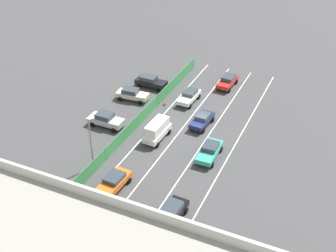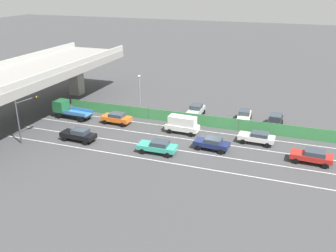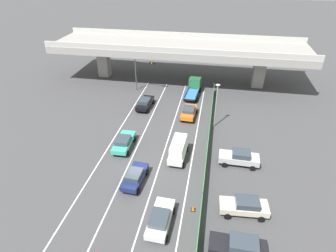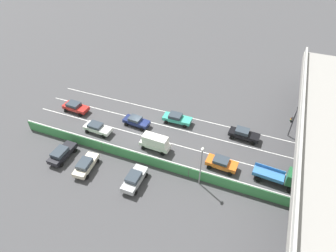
{
  "view_description": "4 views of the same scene",
  "coord_description": "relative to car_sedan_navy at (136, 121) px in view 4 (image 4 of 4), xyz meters",
  "views": [
    {
      "loc": [
        -15.47,
        42.99,
        29.74
      ],
      "look_at": [
        2.06,
        4.6,
        2.42
      ],
      "focal_mm": 46.56,
      "sensor_mm": 36.0,
      "label": 1
    },
    {
      "loc": [
        -40.57,
        -9.74,
        19.25
      ],
      "look_at": [
        2.37,
        5.88,
        1.24
      ],
      "focal_mm": 39.65,
      "sensor_mm": 36.0,
      "label": 2
    },
    {
      "loc": [
        7.21,
        -21.84,
        20.63
      ],
      "look_at": [
        1.62,
        8.56,
        1.63
      ],
      "focal_mm": 29.87,
      "sensor_mm": 36.0,
      "label": 3
    },
    {
      "loc": [
        31.58,
        17.38,
        30.15
      ],
      "look_at": [
        -0.44,
        4.69,
        1.3
      ],
      "focal_mm": 30.95,
      "sensor_mm": 36.0,
      "label": 4
    }
  ],
  "objects": [
    {
      "name": "traffic_light",
      "position": [
        -5.15,
        22.89,
        3.12
      ],
      "size": [
        3.65,
        0.95,
        5.6
      ],
      "color": "#47474C",
      "rests_on": "ground"
    },
    {
      "name": "car_sedan_white",
      "position": [
        3.75,
        -4.9,
        0.01
      ],
      "size": [
        2.13,
        4.52,
        1.52
      ],
      "color": "white",
      "rests_on": "ground"
    },
    {
      "name": "lane_line_mid_right",
      "position": [
        1.98,
        4.68,
        -0.85
      ],
      "size": [
        0.14,
        43.88,
        0.01
      ],
      "primitive_type": "cube",
      "color": "silver",
      "rests_on": "ground"
    },
    {
      "name": "street_lamp",
      "position": [
        7.73,
        12.95,
        3.1
      ],
      "size": [
        0.6,
        0.36,
        6.43
      ],
      "color": "gray",
      "rests_on": "ground"
    },
    {
      "name": "parked_wagon_silver",
      "position": [
        10.86,
        5.15,
        0.1
      ],
      "size": [
        4.53,
        2.07,
        1.77
      ],
      "color": "#B2B5B7",
      "rests_on": "ground"
    },
    {
      "name": "car_sedan_red",
      "position": [
        0.39,
        -11.42,
        0.03
      ],
      "size": [
        2.23,
        4.59,
        1.58
      ],
      "color": "red",
      "rests_on": "ground"
    },
    {
      "name": "car_sedan_navy",
      "position": [
        0.0,
        0.0,
        0.0
      ],
      "size": [
        2.17,
        4.39,
        1.52
      ],
      "color": "navy",
      "rests_on": "ground"
    },
    {
      "name": "car_taxi_orange",
      "position": [
        3.93,
        14.96,
        0.04
      ],
      "size": [
        2.22,
        4.32,
        1.59
      ],
      "color": "orange",
      "rests_on": "ground"
    },
    {
      "name": "car_taxi_teal",
      "position": [
        -3.11,
        5.83,
        0.01
      ],
      "size": [
        2.12,
        4.7,
        1.56
      ],
      "color": "teal",
      "rests_on": "ground"
    },
    {
      "name": "traffic_cone",
      "position": [
        6.45,
        -2.62,
        -0.6
      ],
      "size": [
        0.47,
        0.47,
        0.55
      ],
      "color": "orange",
      "rests_on": "ground"
    },
    {
      "name": "green_fence",
      "position": [
        7.19,
        4.68,
        -0.01
      ],
      "size": [
        0.1,
        39.98,
        1.69
      ],
      "color": "#3D8E4C",
      "rests_on": "ground"
    },
    {
      "name": "parked_sedan_dark",
      "position": [
        10.47,
        -6.5,
        0.09
      ],
      "size": [
        4.59,
        2.08,
        1.71
      ],
      "color": "black",
      "rests_on": "ground"
    },
    {
      "name": "car_sedan_black",
      "position": [
        -3.21,
        16.68,
        0.04
      ],
      "size": [
        2.16,
        4.71,
        1.64
      ],
      "color": "black",
      "rests_on": "ground"
    },
    {
      "name": "lane_line_mid_left",
      "position": [
        -1.55,
        4.68,
        -0.85
      ],
      "size": [
        0.14,
        43.88,
        0.01
      ],
      "primitive_type": "cube",
      "color": "silver",
      "rests_on": "ground"
    },
    {
      "name": "parked_sedan_cream",
      "position": [
        11.11,
        -2.09,
        0.07
      ],
      "size": [
        4.54,
        2.25,
        1.68
      ],
      "color": "beige",
      "rests_on": "ground"
    },
    {
      "name": "ground_plane",
      "position": [
        0.21,
        0.74,
        -0.86
      ],
      "size": [
        300.0,
        300.0,
        0.0
      ],
      "primitive_type": "plane",
      "color": "#424244"
    },
    {
      "name": "lane_line_left_edge",
      "position": [
        -5.08,
        4.68,
        -0.85
      ],
      "size": [
        0.14,
        43.88,
        0.01
      ],
      "primitive_type": "cube",
      "color": "silver",
      "rests_on": "ground"
    },
    {
      "name": "flatbed_truck_blue",
      "position": [
        3.79,
        23.25,
        0.45
      ],
      "size": [
        2.51,
        6.03,
        2.55
      ],
      "color": "black",
      "rests_on": "ground"
    },
    {
      "name": "car_van_white",
      "position": [
        3.84,
        5.03,
        0.45
      ],
      "size": [
        2.07,
        4.56,
        2.35
      ],
      "color": "silver",
      "rests_on": "ground"
    },
    {
      "name": "lane_line_right_edge",
      "position": [
        5.51,
        4.68,
        -0.85
      ],
      "size": [
        0.14,
        43.88,
        0.01
      ],
      "primitive_type": "cube",
      "color": "silver",
      "rests_on": "ground"
    }
  ]
}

